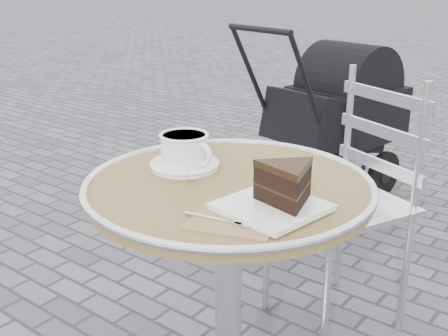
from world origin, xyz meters
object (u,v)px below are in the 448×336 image
Objects in this scene: cake_plate_set at (282,189)px; baby_stroller at (333,121)px; bistro_chair at (362,174)px; cafe_table at (228,242)px; cappuccino_set at (185,153)px.

cake_plate_set is 1.94m from baby_stroller.
cake_plate_set is 0.36× the size of bistro_chair.
cafe_table is 2.28× the size of cake_plate_set.
cappuccino_set is 1.76m from baby_stroller.
bistro_chair is at bearing 109.83° from cake_plate_set.
baby_stroller is at bearing 107.71° from cappuccino_set.
bistro_chair is 0.90× the size of baby_stroller.
baby_stroller reaches higher than cappuccino_set.
baby_stroller reaches higher than cafe_table.
baby_stroller is at bearing 145.12° from bistro_chair.
cappuccino_set is at bearing 174.17° from cafe_table.
cake_plate_set is at bearing -8.74° from cappuccino_set.
cake_plate_set reaches higher than cafe_table.
cafe_table is 0.73× the size of baby_stroller.
bistro_chair is at bearing 77.72° from cappuccino_set.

